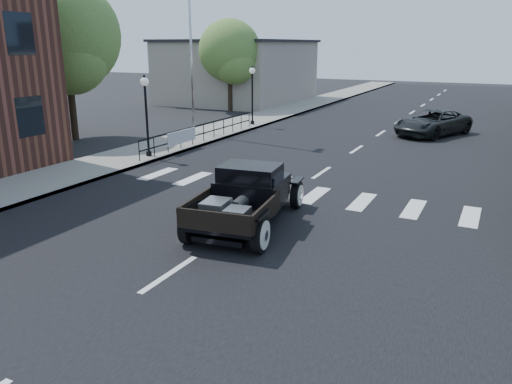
% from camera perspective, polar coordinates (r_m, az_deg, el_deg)
% --- Properties ---
extents(ground, '(120.00, 120.00, 0.00)m').
position_cam_1_polar(ground, '(13.51, -2.38, -4.45)').
color(ground, black).
rests_on(ground, ground).
extents(road, '(14.00, 80.00, 0.02)m').
position_cam_1_polar(road, '(27.17, 13.11, 5.88)').
color(road, black).
rests_on(road, ground).
extents(road_markings, '(12.00, 60.00, 0.06)m').
position_cam_1_polar(road_markings, '(22.43, 10.04, 3.84)').
color(road_markings, silver).
rests_on(road_markings, ground).
extents(sidewalk_left, '(3.00, 80.00, 0.15)m').
position_cam_1_polar(sidewalk_left, '(30.23, -2.82, 7.47)').
color(sidewalk_left, gray).
rests_on(sidewalk_left, ground).
extents(low_building_left, '(10.00, 12.00, 5.00)m').
position_cam_1_polar(low_building_left, '(44.44, -1.98, 13.53)').
color(low_building_left, '#A09586').
rests_on(low_building_left, ground).
extents(railing, '(0.08, 10.00, 1.00)m').
position_cam_1_polar(railing, '(25.29, -6.02, 6.93)').
color(railing, black).
rests_on(railing, sidewalk_left).
extents(banner, '(0.04, 2.20, 0.60)m').
position_cam_1_polar(banner, '(23.65, -8.44, 5.68)').
color(banner, silver).
rests_on(banner, sidewalk_left).
extents(lamp_post_b, '(0.36, 0.36, 3.48)m').
position_cam_1_polar(lamp_post_b, '(22.07, -12.40, 8.49)').
color(lamp_post_b, black).
rests_on(lamp_post_b, sidewalk_left).
extents(lamp_post_c, '(0.36, 0.36, 3.48)m').
position_cam_1_polar(lamp_post_c, '(30.45, -0.43, 10.99)').
color(lamp_post_c, black).
rests_on(lamp_post_c, sidewalk_left).
extents(flagpole, '(0.12, 0.12, 12.62)m').
position_cam_1_polar(flagpole, '(27.71, -7.58, 19.77)').
color(flagpole, silver).
rests_on(flagpole, sidewalk_left).
extents(big_tree_near, '(5.45, 5.45, 8.01)m').
position_cam_1_polar(big_tree_near, '(27.71, -20.72, 13.80)').
color(big_tree_near, '#537632').
rests_on(big_tree_near, ground).
extents(big_tree_far, '(4.53, 4.53, 6.65)m').
position_cam_1_polar(big_tree_far, '(37.95, -3.01, 14.25)').
color(big_tree_far, '#537632').
rests_on(big_tree_far, ground).
extents(hotrod_pickup, '(2.91, 5.18, 1.71)m').
position_cam_1_polar(hotrod_pickup, '(13.65, -0.97, -0.43)').
color(hotrod_pickup, black).
rests_on(hotrod_pickup, ground).
extents(second_car, '(4.12, 5.45, 1.38)m').
position_cam_1_polar(second_car, '(29.19, 19.54, 7.43)').
color(second_car, black).
rests_on(second_car, ground).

